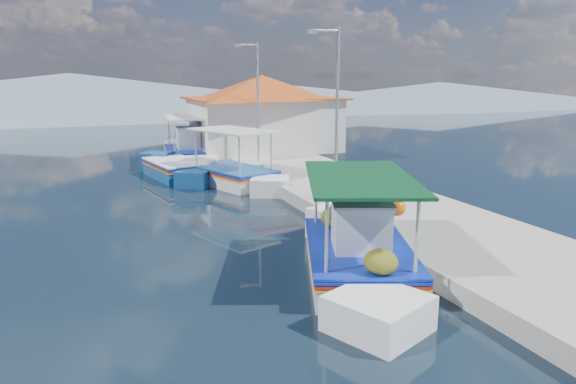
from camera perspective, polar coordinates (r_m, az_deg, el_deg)
name	(u,v)px	position (r m, az deg, el deg)	size (l,w,h in m)	color
ground	(228,240)	(16.04, -6.57, -5.15)	(160.00, 160.00, 0.00)	black
quay	(321,181)	(23.42, 3.65, 1.17)	(5.00, 44.00, 0.50)	#A6A59C
bollards	(283,179)	(21.86, -0.51, 1.45)	(0.20, 17.20, 0.30)	#A5A8AD
main_caique	(355,253)	(13.24, 7.32, -6.59)	(4.37, 7.83, 2.76)	white
caique_green_canopy	(233,176)	(23.93, -5.97, 1.77)	(3.87, 6.98, 2.79)	white
caique_blue_hull	(175,171)	(26.12, -12.15, 2.28)	(2.91, 6.84, 1.24)	#174D8A
caique_far	(189,153)	(30.61, -10.73, 4.19)	(2.83, 8.23, 2.89)	white
harbor_building	(263,112)	(31.51, -2.76, 8.73)	(10.49, 10.49, 4.40)	white
lamp_post_near	(335,105)	(18.78, 5.10, 9.43)	(1.21, 0.14, 6.00)	#A5A8AD
lamp_post_far	(256,96)	(27.13, -3.49, 10.39)	(1.21, 0.14, 6.00)	#A5A8AD
mountain_ridge	(165,98)	(71.61, -13.17, 9.93)	(171.40, 96.00, 5.50)	slate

